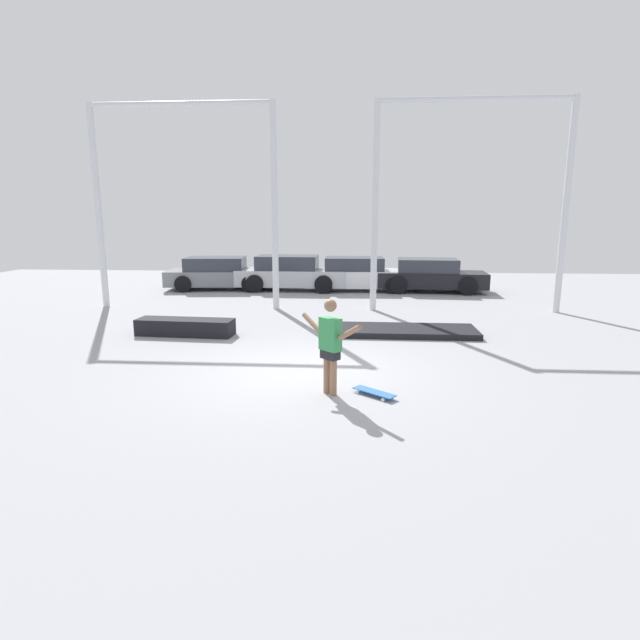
% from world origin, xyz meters
% --- Properties ---
extents(ground_plane, '(36.00, 36.00, 0.00)m').
position_xyz_m(ground_plane, '(0.00, 0.00, 0.00)').
color(ground_plane, '#9E9EA3').
extents(skateboarder, '(1.04, 1.01, 1.60)m').
position_xyz_m(skateboarder, '(0.59, -1.10, 0.89)').
color(skateboarder, '#8C664C').
rests_on(skateboarder, ground_plane).
extents(skateboard, '(0.73, 0.65, 0.08)m').
position_xyz_m(skateboard, '(1.31, -1.14, 0.06)').
color(skateboard, '#2D66B2').
rests_on(skateboard, ground_plane).
extents(grind_box, '(2.45, 0.79, 0.41)m').
position_xyz_m(grind_box, '(-3.23, 2.88, 0.20)').
color(grind_box, black).
rests_on(grind_box, ground_plane).
extents(manual_pad, '(3.58, 1.38, 0.15)m').
position_xyz_m(manual_pad, '(2.24, 3.43, 0.07)').
color(manual_pad, black).
rests_on(manual_pad, ground_plane).
extents(canopy_support_left, '(5.85, 0.20, 6.33)m').
position_xyz_m(canopy_support_left, '(-4.38, 6.70, 3.85)').
color(canopy_support_left, silver).
rests_on(canopy_support_left, ground_plane).
extents(canopy_support_right, '(5.85, 0.20, 6.33)m').
position_xyz_m(canopy_support_right, '(4.38, 6.70, 3.85)').
color(canopy_support_right, silver).
rests_on(canopy_support_right, ground_plane).
extents(parked_car_grey, '(4.36, 2.29, 1.30)m').
position_xyz_m(parked_car_grey, '(-4.59, 11.03, 0.63)').
color(parked_car_grey, slate).
rests_on(parked_car_grey, ground_plane).
extents(parked_car_silver, '(4.39, 1.92, 1.39)m').
position_xyz_m(parked_car_silver, '(-1.62, 10.96, 0.67)').
color(parked_car_silver, '#B7BABF').
rests_on(parked_car_silver, ground_plane).
extents(parked_car_white, '(4.24, 1.93, 1.33)m').
position_xyz_m(parked_car_white, '(1.05, 11.03, 0.64)').
color(parked_car_white, white).
rests_on(parked_car_white, ground_plane).
extents(parked_car_black, '(4.29, 2.11, 1.30)m').
position_xyz_m(parked_car_black, '(3.93, 10.92, 0.64)').
color(parked_car_black, black).
rests_on(parked_car_black, ground_plane).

